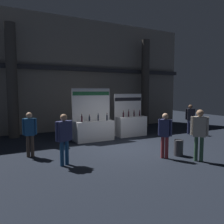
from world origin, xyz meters
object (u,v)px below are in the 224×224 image
at_px(exhibitor_booth_1, 131,125).
at_px(exhibitor_booth_0, 94,128).
at_px(visitor_2, 64,135).
at_px(visitor_3, 165,132).
at_px(trash_bin, 178,148).
at_px(visitor_0, 30,131).
at_px(visitor_4, 199,131).
at_px(visitor_1, 190,117).

bearing_deg(exhibitor_booth_1, exhibitor_booth_0, -175.76).
distance_m(visitor_2, visitor_3, 3.45).
bearing_deg(exhibitor_booth_1, visitor_2, -145.38).
bearing_deg(exhibitor_booth_1, trash_bin, -95.58).
bearing_deg(visitor_0, visitor_2, -47.79).
height_order(trash_bin, visitor_3, visitor_3).
relative_size(exhibitor_booth_0, visitor_3, 1.56).
height_order(exhibitor_booth_1, visitor_2, exhibitor_booth_1).
bearing_deg(visitor_2, visitor_4, -43.69).
xyz_separation_m(visitor_0, visitor_1, (8.36, 0.46, 0.03)).
bearing_deg(visitor_1, visitor_0, 29.22).
height_order(visitor_1, visitor_2, visitor_2).
bearing_deg(visitor_1, exhibitor_booth_0, 16.00).
relative_size(trash_bin, visitor_3, 0.37).
relative_size(visitor_2, visitor_3, 1.03).
distance_m(exhibitor_booth_0, visitor_0, 3.38).
relative_size(exhibitor_booth_0, trash_bin, 4.27).
distance_m(exhibitor_booth_0, exhibitor_booth_1, 2.19).
height_order(exhibitor_booth_1, visitor_1, exhibitor_booth_1).
xyz_separation_m(exhibitor_booth_0, visitor_2, (-2.21, -2.87, 0.39)).
distance_m(visitor_0, visitor_3, 4.80).
height_order(visitor_0, visitor_1, visitor_1).
bearing_deg(visitor_3, exhibitor_booth_1, -53.65).
height_order(visitor_0, visitor_2, visitor_2).
distance_m(trash_bin, visitor_0, 5.43).
bearing_deg(visitor_1, visitor_3, 60.02).
height_order(exhibitor_booth_1, visitor_3, exhibitor_booth_1).
distance_m(visitor_1, visitor_4, 4.93).
relative_size(trash_bin, visitor_1, 0.36).
height_order(visitor_1, visitor_3, visitor_1).
xyz_separation_m(exhibitor_booth_1, visitor_1, (3.12, -1.11, 0.37)).
height_order(trash_bin, visitor_4, visitor_4).
bearing_deg(visitor_4, visitor_3, -174.63).
height_order(exhibitor_booth_0, exhibitor_booth_1, exhibitor_booth_0).
relative_size(exhibitor_booth_1, visitor_3, 1.38).
bearing_deg(exhibitor_booth_1, visitor_0, -163.40).
height_order(exhibitor_booth_1, visitor_0, exhibitor_booth_1).
height_order(exhibitor_booth_0, visitor_4, exhibitor_booth_0).
bearing_deg(visitor_0, trash_bin, -13.35).
distance_m(visitor_0, visitor_1, 8.37).
bearing_deg(visitor_2, trash_bin, -33.78).
relative_size(exhibitor_booth_0, visitor_4, 1.42).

